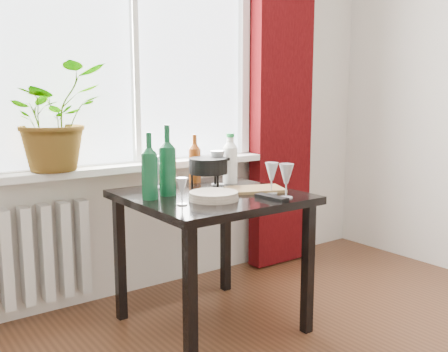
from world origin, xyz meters
TOP-DOWN VIEW (x-y plane):
  - window at (0.00, 2.22)m, footprint 1.72×0.08m
  - windowsill at (0.00, 2.15)m, footprint 1.72×0.20m
  - curtain at (1.12, 2.12)m, footprint 0.50×0.12m
  - radiator at (-0.75, 2.18)m, footprint 0.80×0.10m
  - table at (0.10, 1.55)m, footprint 0.85×0.85m
  - potted_plant at (-0.52, 2.14)m, footprint 0.63×0.59m
  - wine_bottle_left at (-0.23, 1.60)m, footprint 0.10×0.10m
  - wine_bottle_right at (-0.11, 1.64)m, footprint 0.11×0.11m
  - bottle_amber at (0.21, 1.88)m, footprint 0.09×0.09m
  - cleaning_bottle at (0.37, 1.73)m, footprint 0.10×0.10m
  - wineglass_front_right at (0.33, 1.22)m, footprint 0.09×0.09m
  - wineglass_far_right at (0.36, 1.36)m, footprint 0.08×0.08m
  - wineglass_back_center at (0.27, 1.73)m, footprint 0.09×0.09m
  - wineglass_back_left at (-0.05, 1.86)m, footprint 0.09×0.09m
  - wineglass_front_left at (-0.17, 1.40)m, footprint 0.07×0.07m
  - plate_stack at (0.01, 1.40)m, footprint 0.27×0.27m
  - fondue_pot at (0.18, 1.69)m, footprint 0.28×0.26m
  - tv_remote at (0.25, 1.23)m, footprint 0.07×0.19m
  - cutting_board at (0.33, 1.46)m, footprint 0.35×0.29m

SIDE VIEW (x-z plane):
  - radiator at x=-0.75m, z-range 0.10..0.66m
  - table at x=0.10m, z-range 0.28..1.02m
  - cutting_board at x=0.33m, z-range 0.74..0.76m
  - tv_remote at x=0.25m, z-range 0.74..0.76m
  - plate_stack at x=0.01m, z-range 0.74..0.78m
  - wineglass_front_left at x=-0.17m, z-range 0.74..0.87m
  - fondue_pot at x=0.18m, z-range 0.74..0.91m
  - wineglass_far_right at x=0.36m, z-range 0.74..0.91m
  - windowsill at x=0.00m, z-range 0.80..0.84m
  - wineglass_front_right at x=0.33m, z-range 0.74..0.92m
  - wineglass_back_left at x=-0.05m, z-range 0.74..0.92m
  - wineglass_back_center at x=0.27m, z-range 0.74..0.95m
  - bottle_amber at x=0.21m, z-range 0.74..1.03m
  - cleaning_bottle at x=0.37m, z-range 0.74..1.04m
  - wine_bottle_left at x=-0.23m, z-range 0.74..1.08m
  - wine_bottle_right at x=-0.11m, z-range 0.74..1.11m
  - potted_plant at x=-0.52m, z-range 0.84..1.43m
  - curtain at x=1.12m, z-range 0.01..2.58m
  - window at x=0.00m, z-range 0.79..2.41m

